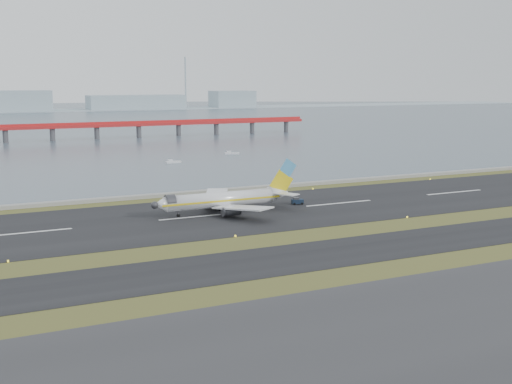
% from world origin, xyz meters
% --- Properties ---
extents(ground, '(1000.00, 1000.00, 0.00)m').
position_xyz_m(ground, '(0.00, 0.00, 0.00)').
color(ground, '#314017').
rests_on(ground, ground).
extents(apron_strip, '(1000.00, 50.00, 0.10)m').
position_xyz_m(apron_strip, '(0.00, -55.00, 0.05)').
color(apron_strip, '#2C2C2E').
rests_on(apron_strip, ground).
extents(taxiway_strip, '(1000.00, 18.00, 0.10)m').
position_xyz_m(taxiway_strip, '(0.00, -12.00, 0.05)').
color(taxiway_strip, black).
rests_on(taxiway_strip, ground).
extents(runway_strip, '(1000.00, 45.00, 0.10)m').
position_xyz_m(runway_strip, '(0.00, 30.00, 0.05)').
color(runway_strip, black).
rests_on(runway_strip, ground).
extents(seawall, '(1000.00, 2.50, 1.00)m').
position_xyz_m(seawall, '(0.00, 60.00, 0.50)').
color(seawall, gray).
rests_on(seawall, ground).
extents(bay_water, '(1400.00, 800.00, 1.30)m').
position_xyz_m(bay_water, '(0.00, 460.00, 0.00)').
color(bay_water, '#445561').
rests_on(bay_water, ground).
extents(red_pier, '(260.00, 5.00, 10.20)m').
position_xyz_m(red_pier, '(20.00, 250.00, 7.28)').
color(red_pier, red).
rests_on(red_pier, ground).
extents(far_shoreline, '(1400.00, 80.00, 60.50)m').
position_xyz_m(far_shoreline, '(13.62, 620.00, 6.07)').
color(far_shoreline, '#9AADB7').
rests_on(far_shoreline, ground).
extents(airliner, '(38.52, 32.89, 12.80)m').
position_xyz_m(airliner, '(7.83, 31.49, 3.46)').
color(airliner, silver).
rests_on(airliner, ground).
extents(pushback_tug, '(3.30, 2.32, 1.93)m').
position_xyz_m(pushback_tug, '(29.21, 33.62, 0.94)').
color(pushback_tug, '#111E31').
rests_on(pushback_tug, ground).
extents(workboat_near, '(6.23, 2.18, 1.50)m').
position_xyz_m(workboat_near, '(26.02, 131.02, 0.47)').
color(workboat_near, silver).
rests_on(workboat_near, ground).
extents(workboat_far, '(6.67, 4.31, 1.55)m').
position_xyz_m(workboat_far, '(59.24, 149.11, 0.49)').
color(workboat_far, silver).
rests_on(workboat_far, ground).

